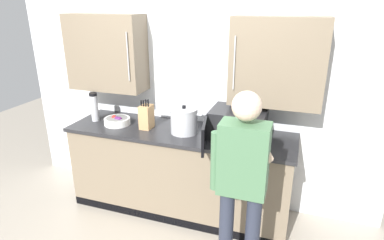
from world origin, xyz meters
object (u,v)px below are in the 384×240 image
object	(u,v)px
knife_block	(146,117)
person_figure	(242,178)
microwave_oven	(235,123)
fruit_bowl	(117,121)
stock_pot	(184,120)
thermos_flask	(94,107)

from	to	relation	value
knife_block	person_figure	bearing A→B (deg)	-33.95
microwave_oven	fruit_bowl	world-z (taller)	microwave_oven
fruit_bowl	stock_pot	xyz separation A→B (m)	(0.75, 0.02, 0.09)
stock_pot	thermos_flask	size ratio (longest dim) A/B	1.17
fruit_bowl	microwave_oven	bearing A→B (deg)	3.72
microwave_oven	knife_block	world-z (taller)	knife_block
microwave_oven	person_figure	bearing A→B (deg)	-74.86
microwave_oven	stock_pot	bearing A→B (deg)	-172.97
fruit_bowl	person_figure	size ratio (longest dim) A/B	0.17
fruit_bowl	person_figure	xyz separation A→B (m)	(1.47, -0.75, 0.01)
stock_pot	knife_block	bearing A→B (deg)	-178.42
person_figure	thermos_flask	bearing A→B (deg)	156.22
fruit_bowl	thermos_flask	size ratio (longest dim) A/B	0.87
microwave_oven	stock_pot	world-z (taller)	stock_pot
knife_block	microwave_oven	bearing A→B (deg)	4.59
microwave_oven	knife_block	distance (m)	0.90
fruit_bowl	person_figure	bearing A→B (deg)	-27.02
knife_block	stock_pot	bearing A→B (deg)	1.58
thermos_flask	person_figure	bearing A→B (deg)	-23.78
microwave_oven	knife_block	bearing A→B (deg)	-175.41
person_figure	knife_block	bearing A→B (deg)	146.05
knife_block	thermos_flask	xyz separation A→B (m)	(-0.63, 0.01, 0.03)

